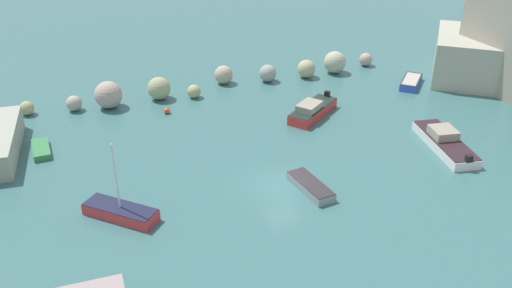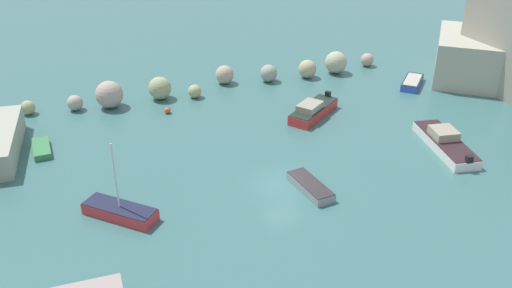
% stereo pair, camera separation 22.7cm
% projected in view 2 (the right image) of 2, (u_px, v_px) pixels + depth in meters
% --- Properties ---
extents(cove_water, '(160.00, 160.00, 0.00)m').
position_uv_depth(cove_water, '(282.00, 185.00, 37.38)').
color(cove_water, '#396867').
rests_on(cove_water, ground).
extents(rock_breakwater, '(42.12, 3.76, 2.52)m').
position_uv_depth(rock_breakwater, '(141.00, 90.00, 49.34)').
color(rock_breakwater, '#ADA491').
rests_on(rock_breakwater, ground).
extents(channel_buoy, '(0.53, 0.53, 0.53)m').
position_uv_depth(channel_buoy, '(167.00, 110.00, 47.47)').
color(channel_buoy, '#E04C28').
rests_on(channel_buoy, cove_water).
extents(moored_boat_0, '(4.30, 4.50, 5.10)m').
position_uv_depth(moored_boat_0, '(120.00, 211.00, 34.02)').
color(moored_boat_0, '#C73337').
rests_on(moored_boat_0, cove_water).
extents(moored_boat_1, '(3.64, 7.28, 1.38)m').
position_uv_depth(moored_boat_1, '(445.00, 142.00, 41.82)').
color(moored_boat_1, white).
rests_on(moored_boat_1, cove_water).
extents(moored_boat_2, '(5.66, 4.61, 1.41)m').
position_uv_depth(moored_boat_2, '(313.00, 110.00, 46.78)').
color(moored_boat_2, red).
rests_on(moored_boat_2, cove_water).
extents(moored_boat_3, '(3.97, 3.85, 0.64)m').
position_uv_depth(moored_boat_3, '(412.00, 82.00, 53.00)').
color(moored_boat_3, blue).
rests_on(moored_boat_3, cove_water).
extents(moored_boat_4, '(1.24, 3.11, 0.47)m').
position_uv_depth(moored_boat_4, '(42.00, 149.00, 41.48)').
color(moored_boat_4, '#367E47').
rests_on(moored_boat_4, cove_water).
extents(moored_boat_5, '(1.64, 4.05, 0.60)m').
position_uv_depth(moored_boat_5, '(310.00, 186.00, 36.71)').
color(moored_boat_5, gray).
rests_on(moored_boat_5, cove_water).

